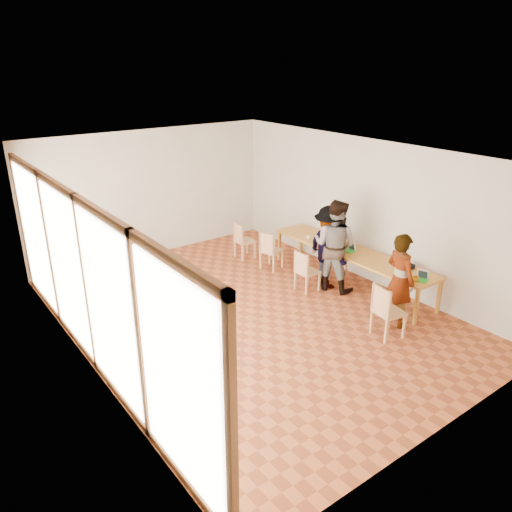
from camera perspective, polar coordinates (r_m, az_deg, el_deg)
The scene contains 25 objects.
ground at distance 9.46m, azimuth -0.60°, elevation -6.68°, with size 8.00×8.00×0.00m, color #AE542A.
wall_back at distance 12.17m, azimuth -11.87°, elevation 7.00°, with size 6.00×0.10×3.00m, color beige.
wall_front at distance 6.35m, azimuth 21.33°, elevation -8.12°, with size 6.00×0.10×3.00m, color beige.
wall_right at distance 10.80m, azimuth 12.40°, elevation 5.08°, with size 0.10×8.00×3.00m, color beige.
window_wall at distance 7.62m, azimuth -18.96°, elevation -2.72°, with size 0.10×8.00×3.00m, color white.
ceiling at distance 8.45m, azimuth -0.68°, elevation 11.64°, with size 6.00×8.00×0.04m, color white.
communal_table at distance 10.61m, azimuth 10.80°, elevation 0.36°, with size 0.80×4.00×0.75m.
side_table at distance 11.19m, azimuth -16.39°, elevation 0.80°, with size 0.90×0.90×0.75m.
chair_near at distance 8.73m, azimuth 14.53°, elevation -5.60°, with size 0.53×0.53×0.52m.
chair_mid at distance 10.18m, azimuth 5.56°, elevation -1.31°, with size 0.41×0.41×0.46m.
chair_far at distance 11.18m, azimuth 1.54°, elevation 1.05°, with size 0.52×0.52×0.48m.
chair_empty at distance 11.85m, azimuth -1.67°, elevation 2.19°, with size 0.43×0.43×0.47m.
chair_spare at distance 9.55m, azimuth -18.34°, elevation -3.37°, with size 0.65×0.65×0.55m.
person_near at distance 9.14m, azimuth 16.11°, elevation -2.65°, with size 0.63×0.41×1.72m, color gray.
person_mid at distance 10.24m, azimuth 8.97°, elevation 1.20°, with size 0.93×0.72×1.91m, color gray.
person_far at distance 10.35m, azimuth 8.29°, elevation 0.98°, with size 1.13×0.65×1.75m, color gray.
laptop_near at distance 9.52m, azimuth 18.45°, elevation -2.32°, with size 0.26×0.28×0.20m.
laptop_mid at distance 10.57m, azimuth 10.68°, elevation 0.89°, with size 0.24×0.27×0.21m.
laptop_far at distance 11.00m, azimuth 8.42°, elevation 1.85°, with size 0.20×0.24×0.19m.
yellow_mug at distance 9.43m, azimuth 17.79°, elevation -2.50°, with size 0.12×0.12×0.09m, color orange.
green_bottle at distance 11.13m, azimuth 9.63°, elevation 2.49°, with size 0.07×0.07×0.28m, color #1C6723.
clear_glass at distance 11.12m, azimuth 8.05°, elevation 2.04°, with size 0.07×0.07×0.09m, color silver.
condiment_cup at distance 11.18m, azimuth 5.98°, elevation 2.18°, with size 0.08×0.08×0.06m, color white.
pink_phone at distance 10.65m, azimuth 9.98°, elevation 0.82°, with size 0.05×0.10×0.01m, color #EB4083.
black_pouch at distance 9.97m, azimuth 16.86°, elevation -1.06°, with size 0.16×0.26×0.09m, color black.
Camera 1 is at (-4.88, -6.74, 4.51)m, focal length 35.00 mm.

